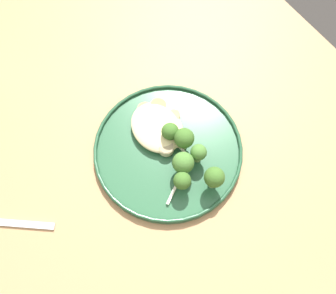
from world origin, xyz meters
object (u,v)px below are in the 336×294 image
object	(u,v)px
seared_scallop_tilted_round	(145,110)
seared_scallop_on_noodles	(159,135)
broccoli_floret_beside_noodles	(170,132)
seared_scallop_rear_pale	(156,124)
dinner_plate	(168,149)
broccoli_floret_center_pile	(182,181)
broccoli_floret_left_leaning	(214,178)
broccoli_floret_small_sprig	(198,153)
seared_scallop_left_edge	(174,116)
seared_scallop_large_seared	(166,148)
seared_scallop_center_golden	(175,138)
broccoli_floret_rear_charred	(184,139)
seared_scallop_half_hidden	(158,107)
broccoli_floret_tall_stalk	(183,163)

from	to	relation	value
seared_scallop_tilted_round	seared_scallop_on_noodles	xyz separation A→B (m)	(0.06, -0.01, 0.00)
broccoli_floret_beside_noodles	seared_scallop_rear_pale	bearing A→B (deg)	-168.40
dinner_plate	seared_scallop_on_noodles	size ratio (longest dim) A/B	10.36
broccoli_floret_center_pile	seared_scallop_on_noodles	bearing A→B (deg)	169.13
broccoli_floret_left_leaning	broccoli_floret_beside_noodles	size ratio (longest dim) A/B	1.15
broccoli_floret_small_sprig	broccoli_floret_left_leaning	size ratio (longest dim) A/B	0.83
seared_scallop_tilted_round	broccoli_floret_beside_noodles	world-z (taller)	broccoli_floret_beside_noodles
seared_scallop_left_edge	seared_scallop_tilted_round	size ratio (longest dim) A/B	0.78
seared_scallop_rear_pale	seared_scallop_large_seared	bearing A→B (deg)	-12.94
dinner_plate	seared_scallop_center_golden	bearing A→B (deg)	108.21
seared_scallop_tilted_round	broccoli_floret_rear_charred	bearing A→B (deg)	10.98
seared_scallop_left_edge	broccoli_floret_center_pile	world-z (taller)	broccoli_floret_center_pile
seared_scallop_left_edge	broccoli_floret_center_pile	distance (m)	0.15
broccoli_floret_rear_charred	seared_scallop_on_noodles	bearing A→B (deg)	-146.03
seared_scallop_large_seared	seared_scallop_tilted_round	size ratio (longest dim) A/B	0.95
seared_scallop_large_seared	broccoli_floret_rear_charred	size ratio (longest dim) A/B	0.51
seared_scallop_tilted_round	seared_scallop_half_hidden	bearing A→B (deg)	67.81
seared_scallop_on_noodles	broccoli_floret_beside_noodles	xyz separation A→B (m)	(0.01, 0.02, 0.02)
seared_scallop_left_edge	seared_scallop_large_seared	bearing A→B (deg)	-46.26
seared_scallop_left_edge	seared_scallop_half_hidden	bearing A→B (deg)	-157.18
dinner_plate	broccoli_floret_center_pile	world-z (taller)	broccoli_floret_center_pile
seared_scallop_rear_pale	broccoli_floret_center_pile	xyz separation A→B (m)	(0.13, -0.03, 0.02)
seared_scallop_half_hidden	seared_scallop_large_seared	size ratio (longest dim) A/B	1.17
seared_scallop_large_seared	seared_scallop_tilted_round	world-z (taller)	seared_scallop_large_seared
seared_scallop_large_seared	seared_scallop_left_edge	distance (m)	0.07
dinner_plate	broccoli_floret_small_sprig	distance (m)	0.07
seared_scallop_center_golden	broccoli_floret_rear_charred	distance (m)	0.03
seared_scallop_large_seared	seared_scallop_left_edge	world-z (taller)	seared_scallop_large_seared
broccoli_floret_small_sprig	broccoli_floret_beside_noodles	bearing A→B (deg)	-162.57
broccoli_floret_center_pile	broccoli_floret_beside_noodles	size ratio (longest dim) A/B	0.98
broccoli_floret_tall_stalk	seared_scallop_half_hidden	bearing A→B (deg)	166.15
seared_scallop_left_edge	broccoli_floret_small_sprig	bearing A→B (deg)	-7.05
seared_scallop_on_noodles	broccoli_floret_beside_noodles	size ratio (longest dim) A/B	0.54
dinner_plate	broccoli_floret_rear_charred	size ratio (longest dim) A/B	5.00
broccoli_floret_center_pile	broccoli_floret_left_leaning	bearing A→B (deg)	60.70
seared_scallop_center_golden	broccoli_floret_center_pile	distance (m)	0.10
dinner_plate	broccoli_floret_beside_noodles	xyz separation A→B (m)	(-0.02, 0.02, 0.03)
seared_scallop_rear_pale	broccoli_floret_left_leaning	size ratio (longest dim) A/B	0.51
seared_scallop_half_hidden	seared_scallop_tilted_round	bearing A→B (deg)	-112.19
broccoli_floret_small_sprig	seared_scallop_left_edge	bearing A→B (deg)	172.95
broccoli_floret_left_leaning	seared_scallop_on_noodles	bearing A→B (deg)	-167.94
seared_scallop_tilted_round	broccoli_floret_center_pile	size ratio (longest dim) A/B	0.62
seared_scallop_tilted_round	broccoli_floret_center_pile	bearing A→B (deg)	-9.31
seared_scallop_half_hidden	seared_scallop_rear_pale	bearing A→B (deg)	-38.35
seared_scallop_half_hidden	seared_scallop_rear_pale	distance (m)	0.04
dinner_plate	seared_scallop_half_hidden	xyz separation A→B (m)	(-0.08, 0.03, 0.01)
seared_scallop_on_noodles	broccoli_floret_rear_charred	world-z (taller)	broccoli_floret_rear_charred
broccoli_floret_rear_charred	broccoli_floret_beside_noodles	size ratio (longest dim) A/B	1.12
seared_scallop_tilted_round	broccoli_floret_tall_stalk	xyz separation A→B (m)	(0.15, -0.01, 0.03)
seared_scallop_left_edge	broccoli_floret_rear_charred	bearing A→B (deg)	-17.60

